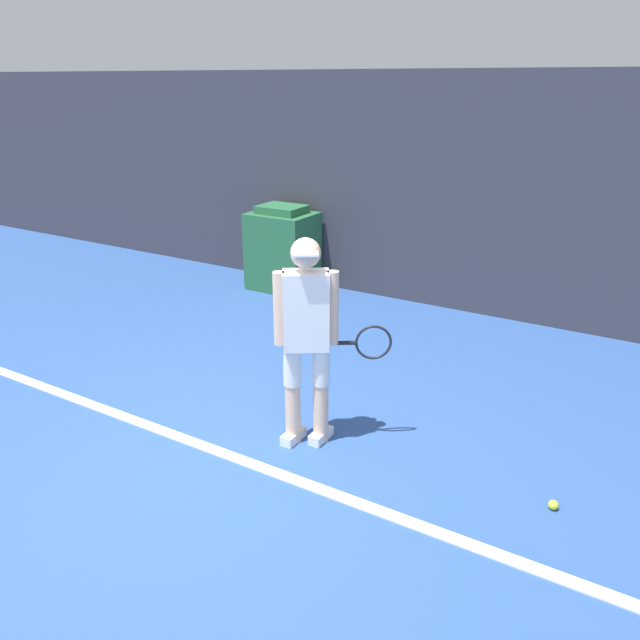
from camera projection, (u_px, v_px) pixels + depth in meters
name	position (u px, v px, depth m)	size (l,w,h in m)	color
ground_plane	(187.00, 477.00, 4.54)	(24.00, 24.00, 0.00)	#2D5193
back_wall	(429.00, 193.00, 7.59)	(24.00, 0.10, 2.82)	#383842
court_baseline	(220.00, 452.00, 4.83)	(21.60, 0.10, 0.01)	white
tennis_player	(308.00, 334.00, 4.67)	(0.76, 0.55, 1.66)	beige
tennis_ball	(553.00, 505.00, 4.19)	(0.07, 0.07, 0.07)	#D1E533
covered_chair	(283.00, 249.00, 8.45)	(0.85, 0.67, 1.14)	#28663D
water_bottle	(316.00, 286.00, 8.34)	(0.09, 0.09, 0.24)	white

